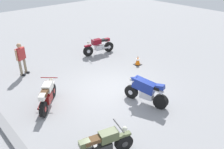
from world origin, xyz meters
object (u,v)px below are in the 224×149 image
at_px(motorcycle_blue_sportbike, 146,90).
at_px(traffic_cone, 138,60).
at_px(motorcycle_olive_vintage, 104,145).
at_px(person_in_red_shirt, 21,57).
at_px(motorcycle_maroon_cruiser, 99,46).
at_px(motorcycle_cream_vintage, 47,96).

distance_m(motorcycle_blue_sportbike, traffic_cone, 3.80).
bearing_deg(motorcycle_blue_sportbike, motorcycle_olive_vintage, 95.18).
bearing_deg(person_in_red_shirt, traffic_cone, 31.52).
relative_size(motorcycle_blue_sportbike, person_in_red_shirt, 1.15).
xyz_separation_m(motorcycle_maroon_cruiser, motorcycle_blue_sportbike, (-5.52, 1.94, 0.07)).
height_order(motorcycle_maroon_cruiser, traffic_cone, motorcycle_maroon_cruiser).
bearing_deg(traffic_cone, motorcycle_maroon_cruiser, 12.65).
xyz_separation_m(motorcycle_cream_vintage, traffic_cone, (0.33, -5.71, -0.23)).
relative_size(motorcycle_olive_vintage, person_in_red_shirt, 1.14).
relative_size(motorcycle_maroon_cruiser, motorcycle_blue_sportbike, 1.07).
xyz_separation_m(motorcycle_olive_vintage, traffic_cone, (3.94, -5.76, -0.23)).
bearing_deg(motorcycle_maroon_cruiser, motorcycle_cream_vintage, 41.31).
distance_m(motorcycle_cream_vintage, motorcycle_maroon_cruiser, 5.94).
height_order(motorcycle_cream_vintage, motorcycle_olive_vintage, same).
xyz_separation_m(motorcycle_cream_vintage, motorcycle_maroon_cruiser, (3.06, -5.10, 0.03)).
bearing_deg(traffic_cone, person_in_red_shirt, 59.38).
bearing_deg(person_in_red_shirt, motorcycle_cream_vintage, -34.77).
bearing_deg(motorcycle_blue_sportbike, motorcycle_cream_vintage, 37.36).
bearing_deg(motorcycle_olive_vintage, motorcycle_cream_vintage, 104.66).
relative_size(motorcycle_cream_vintage, motorcycle_maroon_cruiser, 0.74).
xyz_separation_m(motorcycle_olive_vintage, motorcycle_blue_sportbike, (1.15, -3.20, 0.11)).
bearing_deg(motorcycle_blue_sportbike, person_in_red_shirt, 10.15).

